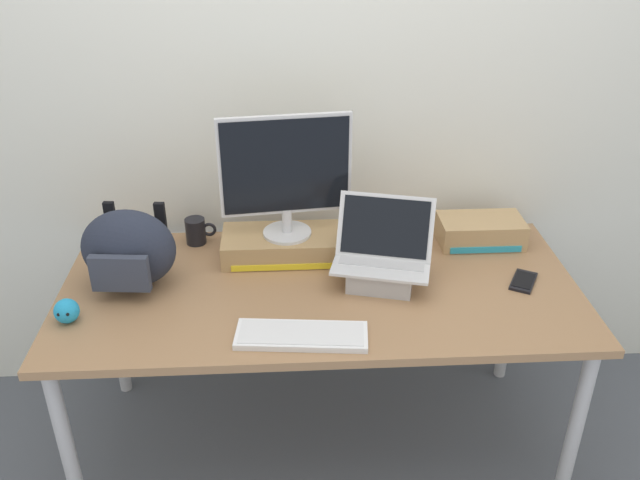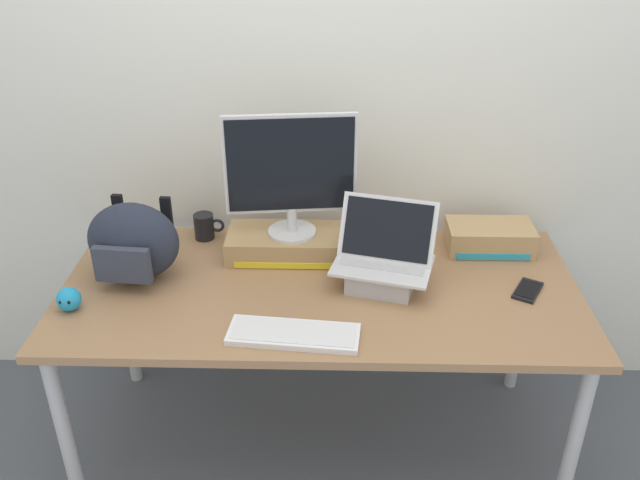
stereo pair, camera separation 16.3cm
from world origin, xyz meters
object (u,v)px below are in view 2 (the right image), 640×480
Objects in this scene: external_keyboard at (294,334)px; coffee_mug at (205,226)px; desktop_monitor at (291,172)px; toner_box_cyan at (490,237)px; cell_phone at (528,290)px; plush_toy at (69,299)px; open_laptop at (383,268)px; toner_box_yellow at (292,244)px; messenger_backpack at (133,242)px.

external_keyboard is 3.52× the size of coffee_mug.
toner_box_cyan is at bearing -1.74° from desktop_monitor.
cell_phone is 1.99× the size of plush_toy.
plush_toy is 1.52m from toner_box_cyan.
open_laptop reaches higher than plush_toy.
cell_phone is at bearing 24.84° from external_keyboard.
cell_phone is (0.50, -0.04, -0.06)m from open_laptop.
cell_phone is at bearing -22.40° from desktop_monitor.
external_keyboard is 5.23× the size of plush_toy.
coffee_mug is (-0.35, 0.12, 0.01)m from toner_box_yellow.
toner_box_cyan is (-0.08, 0.30, 0.04)m from cell_phone.
external_keyboard is at bearing -10.04° from plush_toy.
toner_box_cyan is at bearing 46.19° from open_laptop.
open_laptop is (0.33, -0.20, 0.02)m from toner_box_yellow.
coffee_mug is at bearing 61.67° from messenger_backpack.
external_keyboard is at bearing -86.12° from toner_box_yellow.
messenger_backpack is at bearing -123.53° from coffee_mug.
messenger_backpack is at bearing 154.61° from external_keyboard.
toner_box_cyan is (0.71, 0.57, 0.04)m from external_keyboard.
open_laptop reaches higher than toner_box_cyan.
coffee_mug is 1.10m from toner_box_cyan.
desktop_monitor reaches higher than messenger_backpack.
open_laptop is 4.72× the size of plush_toy.
coffee_mug is 0.62m from plush_toy.
toner_box_yellow is 0.86m from cell_phone.
plush_toy is at bearing -151.68° from toner_box_yellow.
messenger_backpack is 1.31m from toner_box_cyan.
messenger_backpack reaches higher than toner_box_cyan.
toner_box_yellow reaches higher than external_keyboard.
desktop_monitor is 0.60m from messenger_backpack.
toner_box_yellow is 3.03× the size of cell_phone.
desktop_monitor is at bearing 28.24° from plush_toy.
cell_phone is (1.36, -0.07, -0.13)m from messenger_backpack.
cell_phone is at bearing 2.37° from messenger_backpack.
toner_box_yellow is at bearing -166.76° from cell_phone.
open_laptop reaches higher than toner_box_yellow.
external_keyboard is at bearing -92.56° from desktop_monitor.
toner_box_cyan is (1.29, 0.23, -0.09)m from messenger_backpack.
cell_phone is (1.17, -0.36, -0.05)m from coffee_mug.
external_keyboard is 0.68m from messenger_backpack.
messenger_backpack reaches higher than external_keyboard.
coffee_mug is (-0.68, 0.32, -0.01)m from open_laptop.
toner_box_yellow is 0.75m from toner_box_cyan.
plush_toy is (-0.74, 0.13, 0.03)m from external_keyboard.
desktop_monitor is 5.85× the size of plush_toy.
open_laptop reaches higher than external_keyboard.
desktop_monitor is at bearing -175.31° from toner_box_cyan.
open_laptop is 0.75m from coffee_mug.
toner_box_yellow reaches higher than plush_toy.
plush_toy reaches higher than cell_phone.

